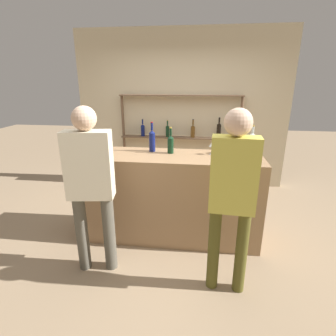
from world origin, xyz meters
The scene contains 12 objects.
ground_plane centered at (0.00, 0.00, 0.00)m, with size 16.00×16.00×0.00m, color #9E8466.
bar_counter centered at (0.00, 0.00, 0.54)m, with size 2.23×0.66×1.09m, color #997551.
back_wall centered at (0.00, 1.93, 1.40)m, with size 3.83×0.12×2.80m, color beige.
back_shelf centered at (0.02, 1.75, 1.13)m, with size 2.18×0.18×1.69m.
counter_bottle_0 centered at (0.02, 0.09, 1.21)m, with size 0.07×0.07×0.32m.
counter_bottle_1 centered at (0.98, 0.16, 1.23)m, with size 0.07×0.07×0.35m.
counter_bottle_2 centered at (-0.22, 0.16, 1.23)m, with size 0.08×0.08×0.37m.
counter_bottle_3 centered at (-0.99, 0.01, 1.22)m, with size 0.09×0.09×0.36m.
wine_glass centered at (0.52, 0.10, 1.21)m, with size 0.08×0.08×0.17m.
cork_jar centered at (0.73, 0.14, 1.17)m, with size 0.12×0.12×0.17m.
customer_left centered at (-0.67, -0.73, 1.02)m, with size 0.47×0.25×1.72m.
customer_right centered at (0.67, -0.86, 1.04)m, with size 0.41×0.23×1.73m.
Camera 1 is at (0.38, -2.99, 1.94)m, focal length 28.00 mm.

